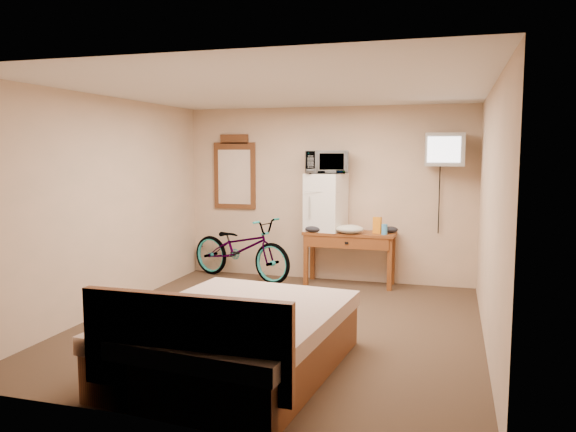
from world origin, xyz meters
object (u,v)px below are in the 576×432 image
object	(u,v)px
microwave	(326,162)
bicycle	(241,248)
mini_fridge	(326,202)
blue_cup	(384,229)
wall_mirror	(235,173)
bed	(234,339)
crt_television	(444,150)
desk	(349,241)

from	to	relation	value
microwave	bicycle	world-z (taller)	microwave
mini_fridge	blue_cup	size ratio (longest dim) A/B	5.78
wall_mirror	bed	distance (m)	4.11
blue_cup	bed	distance (m)	3.46
microwave	crt_television	xyz separation A→B (m)	(1.59, -0.04, 0.17)
desk	crt_television	size ratio (longest dim) A/B	2.11
bicycle	bed	xyz separation A→B (m)	(1.22, -3.32, -0.17)
mini_fridge	crt_television	distance (m)	1.75
crt_television	bicycle	xyz separation A→B (m)	(-2.83, -0.07, -1.43)
mini_fridge	microwave	bearing A→B (deg)	56.29
desk	mini_fridge	size ratio (longest dim) A/B	1.57
desk	bicycle	distance (m)	1.60
crt_television	blue_cup	bearing A→B (deg)	-173.54
mini_fridge	wall_mirror	xyz separation A→B (m)	(-1.46, 0.21, 0.39)
microwave	bed	bearing A→B (deg)	-107.34
desk	mini_fridge	distance (m)	0.64
blue_cup	bed	world-z (taller)	bed
wall_mirror	microwave	bearing A→B (deg)	-8.10
crt_television	wall_mirror	size ratio (longest dim) A/B	0.54
mini_fridge	bed	bearing A→B (deg)	-90.35
mini_fridge	microwave	xyz separation A→B (m)	(0.00, 0.00, 0.57)
wall_mirror	bed	xyz separation A→B (m)	(1.44, -3.64, -1.25)
blue_cup	crt_television	distance (m)	1.31
mini_fridge	bicycle	size ratio (longest dim) A/B	0.46
mini_fridge	bicycle	xyz separation A→B (m)	(-1.24, -0.12, -0.70)
crt_television	bicycle	world-z (taller)	crt_television
bicycle	bed	distance (m)	3.54
blue_cup	bicycle	distance (m)	2.11
desk	wall_mirror	xyz separation A→B (m)	(-1.81, 0.27, 0.92)
blue_cup	bicycle	xyz separation A→B (m)	(-2.08, 0.01, -0.36)
mini_fridge	blue_cup	xyz separation A→B (m)	(0.84, -0.13, -0.33)
desk	microwave	distance (m)	1.16
microwave	desk	bearing A→B (deg)	-27.21
crt_television	wall_mirror	bearing A→B (deg)	175.28
desk	blue_cup	xyz separation A→B (m)	(0.49, -0.07, 0.20)
blue_cup	mini_fridge	bearing A→B (deg)	171.33
desk	wall_mirror	size ratio (longest dim) A/B	1.14
crt_television	wall_mirror	distance (m)	3.07
microwave	wall_mirror	distance (m)	1.48
bed	desk	bearing A→B (deg)	83.72
microwave	blue_cup	xyz separation A→B (m)	(0.84, -0.13, -0.90)
microwave	mini_fridge	bearing A→B (deg)	-140.70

